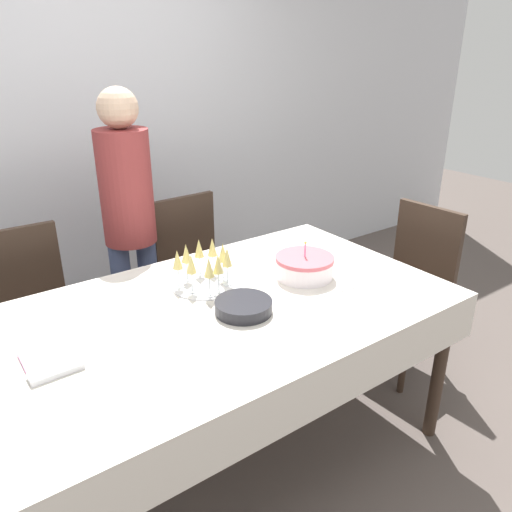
{
  "coord_description": "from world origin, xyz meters",
  "views": [
    {
      "loc": [
        -0.84,
        -1.54,
        1.76
      ],
      "look_at": [
        0.36,
        0.11,
        0.9
      ],
      "focal_mm": 35.0,
      "sensor_mm": 36.0,
      "label": 1
    }
  ],
  "objects_px": {
    "dining_chair_far_right": "(196,270)",
    "champagne_tray": "(205,265)",
    "dining_chair_far_left": "(32,316)",
    "plate_stack_main": "(244,306)",
    "person_standing": "(128,209)",
    "birthday_cake": "(304,266)",
    "dining_chair_right_end": "(412,282)"
  },
  "relations": [
    {
      "from": "dining_chair_right_end",
      "to": "plate_stack_main",
      "type": "height_order",
      "value": "dining_chair_right_end"
    },
    {
      "from": "dining_chair_right_end",
      "to": "plate_stack_main",
      "type": "bearing_deg",
      "value": -175.33
    },
    {
      "from": "dining_chair_far_left",
      "to": "dining_chair_far_right",
      "type": "relative_size",
      "value": 1.0
    },
    {
      "from": "dining_chair_far_left",
      "to": "champagne_tray",
      "type": "xyz_separation_m",
      "value": [
        0.62,
        -0.67,
        0.35
      ]
    },
    {
      "from": "dining_chair_far_left",
      "to": "plate_stack_main",
      "type": "height_order",
      "value": "dining_chair_far_left"
    },
    {
      "from": "dining_chair_far_right",
      "to": "plate_stack_main",
      "type": "relative_size",
      "value": 4.11
    },
    {
      "from": "dining_chair_right_end",
      "to": "birthday_cake",
      "type": "height_order",
      "value": "birthday_cake"
    },
    {
      "from": "champagne_tray",
      "to": "plate_stack_main",
      "type": "relative_size",
      "value": 1.39
    },
    {
      "from": "dining_chair_far_left",
      "to": "person_standing",
      "type": "distance_m",
      "value": 0.72
    },
    {
      "from": "birthday_cake",
      "to": "person_standing",
      "type": "xyz_separation_m",
      "value": [
        -0.45,
        0.92,
        0.12
      ]
    },
    {
      "from": "dining_chair_far_right",
      "to": "champagne_tray",
      "type": "distance_m",
      "value": 0.82
    },
    {
      "from": "dining_chair_far_right",
      "to": "champagne_tray",
      "type": "relative_size",
      "value": 2.96
    },
    {
      "from": "birthday_cake",
      "to": "person_standing",
      "type": "bearing_deg",
      "value": 116.15
    },
    {
      "from": "dining_chair_far_left",
      "to": "dining_chair_far_right",
      "type": "height_order",
      "value": "same"
    },
    {
      "from": "dining_chair_right_end",
      "to": "birthday_cake",
      "type": "distance_m",
      "value": 0.87
    },
    {
      "from": "dining_chair_right_end",
      "to": "birthday_cake",
      "type": "xyz_separation_m",
      "value": [
        -0.81,
        0.01,
        0.31
      ]
    },
    {
      "from": "person_standing",
      "to": "plate_stack_main",
      "type": "bearing_deg",
      "value": -87.8
    },
    {
      "from": "dining_chair_far_right",
      "to": "birthday_cake",
      "type": "bearing_deg",
      "value": -83.6
    },
    {
      "from": "dining_chair_right_end",
      "to": "person_standing",
      "type": "distance_m",
      "value": 1.63
    },
    {
      "from": "dining_chair_right_end",
      "to": "person_standing",
      "type": "height_order",
      "value": "person_standing"
    },
    {
      "from": "plate_stack_main",
      "to": "dining_chair_far_right",
      "type": "bearing_deg",
      "value": 71.89
    },
    {
      "from": "dining_chair_right_end",
      "to": "champagne_tray",
      "type": "height_order",
      "value": "champagne_tray"
    },
    {
      "from": "birthday_cake",
      "to": "dining_chair_far_right",
      "type": "bearing_deg",
      "value": 96.4
    },
    {
      "from": "champagne_tray",
      "to": "dining_chair_right_end",
      "type": "bearing_deg",
      "value": -9.25
    },
    {
      "from": "dining_chair_far_right",
      "to": "dining_chair_right_end",
      "type": "xyz_separation_m",
      "value": [
        0.91,
        -0.87,
        0.0
      ]
    },
    {
      "from": "person_standing",
      "to": "birthday_cake",
      "type": "bearing_deg",
      "value": -63.85
    },
    {
      "from": "dining_chair_right_end",
      "to": "champagne_tray",
      "type": "bearing_deg",
      "value": 170.75
    },
    {
      "from": "dining_chair_right_end",
      "to": "dining_chair_far_left",
      "type": "bearing_deg",
      "value": 154.76
    },
    {
      "from": "dining_chair_far_left",
      "to": "birthday_cake",
      "type": "xyz_separation_m",
      "value": [
        1.03,
        -0.86,
        0.31
      ]
    },
    {
      "from": "dining_chair_right_end",
      "to": "birthday_cake",
      "type": "bearing_deg",
      "value": 179.41
    },
    {
      "from": "birthday_cake",
      "to": "person_standing",
      "type": "relative_size",
      "value": 0.17
    },
    {
      "from": "dining_chair_far_right",
      "to": "dining_chair_far_left",
      "type": "bearing_deg",
      "value": 180.0
    }
  ]
}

